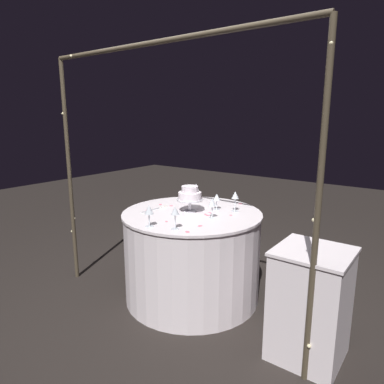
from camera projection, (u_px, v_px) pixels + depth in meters
name	position (u px, v px, depth m)	size (l,w,h in m)	color
ground_plane	(192.00, 295.00, 3.04)	(12.00, 12.00, 0.00)	black
decorative_arch	(160.00, 141.00, 2.44)	(2.32, 0.06, 2.05)	#473D2D
main_table	(192.00, 255.00, 2.96)	(1.17, 1.17, 0.76)	white
side_table	(310.00, 304.00, 2.20)	(0.45, 0.45, 0.74)	white
tiered_cake	(190.00, 195.00, 2.87)	(0.22, 0.22, 0.22)	silver
wine_glass_0	(196.00, 189.00, 3.18)	(0.06, 0.06, 0.18)	silver
wine_glass_1	(235.00, 196.00, 2.88)	(0.06, 0.06, 0.17)	silver
wine_glass_2	(217.00, 198.00, 2.94)	(0.06, 0.06, 0.14)	silver
wine_glass_3	(149.00, 210.00, 2.47)	(0.07, 0.07, 0.16)	silver
wine_glass_4	(212.00, 203.00, 2.68)	(0.06, 0.06, 0.16)	silver
wine_glass_5	(175.00, 212.00, 2.42)	(0.06, 0.06, 0.17)	silver
cake_knife	(157.00, 209.00, 2.97)	(0.05, 0.30, 0.01)	silver
rose_petal_0	(174.00, 210.00, 2.95)	(0.03, 0.02, 0.00)	#EA6B84
rose_petal_1	(205.00, 214.00, 2.81)	(0.03, 0.02, 0.00)	#EA6B84
rose_petal_2	(148.00, 214.00, 2.81)	(0.03, 0.02, 0.00)	#EA6B84
rose_petal_3	(187.00, 202.00, 3.21)	(0.04, 0.03, 0.00)	#EA6B84
rose_petal_4	(240.00, 204.00, 3.15)	(0.03, 0.02, 0.00)	#EA6B84
rose_petal_5	(208.00, 215.00, 2.78)	(0.03, 0.02, 0.00)	#EA6B84
rose_petal_6	(201.00, 198.00, 3.37)	(0.04, 0.03, 0.00)	#EA6B84
rose_petal_7	(231.00, 215.00, 2.78)	(0.03, 0.02, 0.00)	#EA6B84
rose_petal_8	(200.00, 226.00, 2.51)	(0.04, 0.03, 0.00)	#EA6B84
rose_petal_9	(160.00, 204.00, 3.12)	(0.04, 0.02, 0.00)	#EA6B84
rose_petal_10	(187.00, 232.00, 2.38)	(0.04, 0.03, 0.00)	#EA6B84
rose_petal_11	(171.00, 206.00, 3.08)	(0.03, 0.02, 0.00)	#EA6B84
rose_petal_12	(148.00, 210.00, 2.94)	(0.04, 0.03, 0.00)	#EA6B84
rose_petal_13	(166.00, 221.00, 2.62)	(0.03, 0.02, 0.00)	#EA6B84
rose_petal_14	(210.00, 213.00, 2.85)	(0.03, 0.02, 0.00)	#EA6B84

